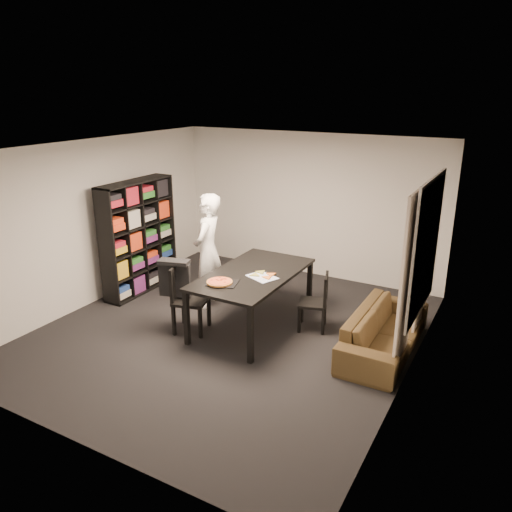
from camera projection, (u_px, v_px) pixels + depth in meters
The scene contains 16 objects.
room at pixel (228, 245), 6.78m from camera, with size 5.01×5.51×2.61m.
window_pane at pixel (427, 247), 6.07m from camera, with size 0.02×1.40×1.60m, color black.
window_frame at pixel (426, 247), 6.07m from camera, with size 0.03×1.52×1.72m, color white.
curtain_left at pixel (407, 286), 5.79m from camera, with size 0.03×0.70×2.25m, color beige.
curtain_right at pixel (425, 260), 6.65m from camera, with size 0.03×0.70×2.25m, color beige.
bookshelf at pixel (139, 237), 8.38m from camera, with size 0.35×1.50×1.90m, color black.
dining_table at pixel (253, 278), 7.15m from camera, with size 1.10×1.98×0.83m.
chair_left at pixel (184, 294), 7.07m from camera, with size 0.57×0.57×0.98m.
chair_right at pixel (319, 298), 7.12m from camera, with size 0.49×0.49×0.85m.
draped_jacket at pixel (175, 277), 7.02m from camera, with size 0.47×0.31×0.54m.
person at pixel (208, 251), 7.80m from camera, with size 0.66×0.44×1.82m, color white.
baking_tray at pixel (223, 283), 6.75m from camera, with size 0.40×0.32×0.01m, color black.
pepperoni_pizza at pixel (220, 282), 6.72m from camera, with size 0.35×0.35×0.03m.
kitchen_towel at pixel (262, 277), 6.95m from camera, with size 0.40×0.30×0.01m, color white.
pizza_slices at pixel (263, 275), 7.01m from camera, with size 0.37×0.31×0.01m, color gold, non-canonical shape.
sofa at pixel (384, 331), 6.60m from camera, with size 1.93×0.75×0.56m, color #44321B.
Camera 1 is at (3.47, -5.46, 3.36)m, focal length 35.00 mm.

